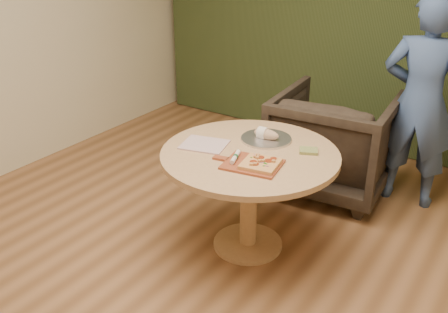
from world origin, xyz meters
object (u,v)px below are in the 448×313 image
pedestal_table (250,171)px  cutlery_roll (235,157)px  bread_roll (265,134)px  pizza_paddle (251,164)px  flatbread_pizza (260,163)px  serving_tray (266,139)px  armchair (334,137)px  person_standing (420,103)px

pedestal_table → cutlery_roll: bearing=-91.9°
pedestal_table → bread_roll: (-0.02, 0.24, 0.18)m
pedestal_table → bread_roll: bread_roll is taller
pizza_paddle → flatbread_pizza: bearing=-4.2°
pizza_paddle → serving_tray: serving_tray is taller
cutlery_roll → armchair: bearing=65.2°
serving_tray → pedestal_table: bearing=-87.0°
pedestal_table → pizza_paddle: 0.25m
pedestal_table → flatbread_pizza: (0.17, -0.16, 0.17)m
pedestal_table → serving_tray: bearing=93.0°
cutlery_roll → bread_roll: bearing=73.8°
flatbread_pizza → bread_roll: bread_roll is taller
flatbread_pizza → cutlery_roll: (-0.18, -0.01, 0.00)m
serving_tray → cutlery_roll: bearing=-89.1°
flatbread_pizza → serving_tray: flatbread_pizza is taller
pedestal_table → serving_tray: (-0.01, 0.24, 0.15)m
cutlery_roll → serving_tray: cutlery_roll is taller
pizza_paddle → bread_roll: 0.43m
cutlery_roll → armchair: size_ratio=0.20×
cutlery_roll → pizza_paddle: bearing=-15.9°
pedestal_table → cutlery_roll: cutlery_roll is taller
armchair → person_standing: 0.73m
flatbread_pizza → pizza_paddle: bearing=-174.5°
cutlery_roll → serving_tray: bearing=72.6°
pizza_paddle → bread_roll: bread_roll is taller
serving_tray → armchair: bearing=80.2°
bread_roll → armchair: bearing=79.7°
pizza_paddle → armchair: armchair is taller
armchair → person_standing: person_standing is taller
flatbread_pizza → person_standing: person_standing is taller
pedestal_table → person_standing: bearing=60.5°
pizza_paddle → flatbread_pizza: (0.06, 0.01, 0.02)m
pizza_paddle → cutlery_roll: bearing=172.7°
bread_roll → person_standing: person_standing is taller
pizza_paddle → cutlery_roll: 0.12m
serving_tray → bread_roll: bread_roll is taller
pizza_paddle → person_standing: size_ratio=0.27×
pizza_paddle → serving_tray: (-0.12, 0.41, -0.00)m
pizza_paddle → person_standing: 1.63m
bread_roll → person_standing: (0.77, 1.09, 0.07)m
flatbread_pizza → cutlery_roll: 0.18m
pizza_paddle → serving_tray: bearing=96.8°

